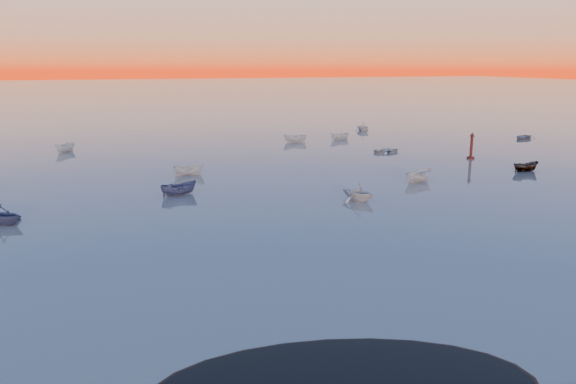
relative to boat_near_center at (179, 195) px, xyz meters
name	(u,v)px	position (x,y,z in m)	size (l,w,h in m)	color
ground	(182,121)	(9.97, 66.18, 0.00)	(600.00, 600.00, 0.00)	#6F665D
mud_lobes	(543,361)	(9.97, -34.82, 0.01)	(140.00, 6.00, 0.07)	black
moored_fleet	(235,157)	(9.97, 19.18, 0.00)	(124.00, 58.00, 1.20)	white
boat_near_center	(179,195)	(0.00, 0.00, 0.00)	(3.47, 1.47, 1.20)	#3A456F
boat_near_right	(358,200)	(14.82, -7.27, 0.00)	(3.51, 1.58, 1.23)	white
channel_marker	(471,148)	(38.12, 8.16, 1.38)	(0.98, 0.98, 3.48)	#44130E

